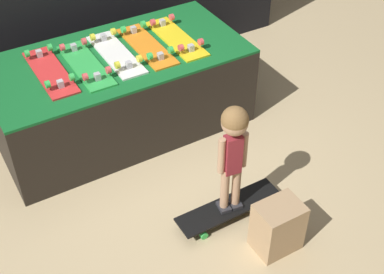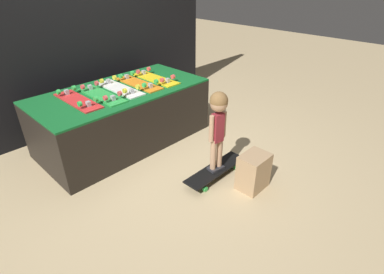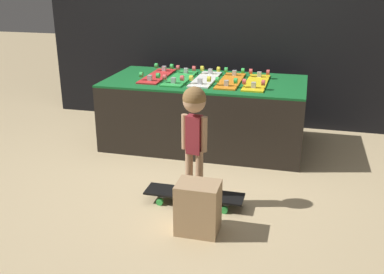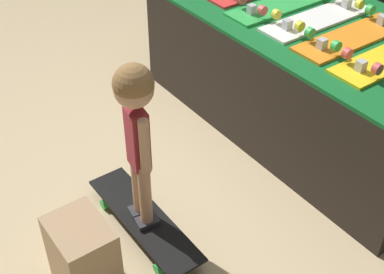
% 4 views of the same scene
% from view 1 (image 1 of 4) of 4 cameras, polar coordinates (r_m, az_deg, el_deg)
% --- Properties ---
extents(ground_plane, '(16.00, 16.00, 0.00)m').
position_cam_1_polar(ground_plane, '(4.02, -3.70, -3.38)').
color(ground_plane, tan).
extents(display_rack, '(1.94, 0.96, 0.67)m').
position_cam_1_polar(display_rack, '(4.23, -7.67, 4.78)').
color(display_rack, black).
rests_on(display_rack, ground_plane).
extents(skateboard_red_on_rack, '(0.20, 0.69, 0.09)m').
position_cam_1_polar(skateboard_red_on_rack, '(3.94, -14.91, 6.84)').
color(skateboard_red_on_rack, red).
rests_on(skateboard_red_on_rack, display_rack).
extents(skateboard_green_on_rack, '(0.20, 0.69, 0.09)m').
position_cam_1_polar(skateboard_green_on_rack, '(3.96, -11.29, 7.64)').
color(skateboard_green_on_rack, green).
rests_on(skateboard_green_on_rack, display_rack).
extents(skateboard_white_on_rack, '(0.20, 0.69, 0.09)m').
position_cam_1_polar(skateboard_white_on_rack, '(4.05, -8.12, 8.84)').
color(skateboard_white_on_rack, white).
rests_on(skateboard_white_on_rack, display_rack).
extents(skateboard_orange_on_rack, '(0.20, 0.69, 0.09)m').
position_cam_1_polar(skateboard_orange_on_rack, '(4.12, -4.86, 9.75)').
color(skateboard_orange_on_rack, orange).
rests_on(skateboard_orange_on_rack, display_rack).
extents(skateboard_yellow_on_rack, '(0.20, 0.69, 0.09)m').
position_cam_1_polar(skateboard_yellow_on_rack, '(4.21, -1.69, 10.58)').
color(skateboard_yellow_on_rack, yellow).
rests_on(skateboard_yellow_on_rack, display_rack).
extents(skateboard_on_floor, '(0.75, 0.19, 0.09)m').
position_cam_1_polar(skateboard_on_floor, '(3.64, 3.97, -7.55)').
color(skateboard_on_floor, black).
rests_on(skateboard_on_floor, ground_plane).
extents(child, '(0.20, 0.17, 0.82)m').
position_cam_1_polar(child, '(3.23, 4.45, -0.44)').
color(child, '#2D2D33').
rests_on(child, skateboard_on_floor).
extents(storage_box, '(0.29, 0.22, 0.36)m').
position_cam_1_polar(storage_box, '(3.43, 9.11, -9.43)').
color(storage_box, tan).
rests_on(storage_box, ground_plane).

